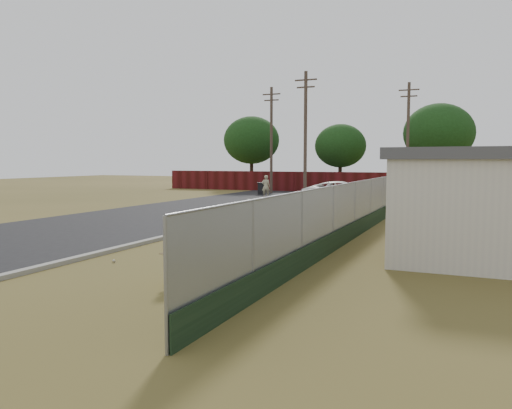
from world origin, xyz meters
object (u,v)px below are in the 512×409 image
at_px(fire_hydrant, 176,266).
at_px(pickup_truck, 343,193).
at_px(trash_bin, 261,188).
at_px(pedestrian, 266,186).
at_px(mailbox, 248,206).

distance_m(fire_hydrant, pickup_truck, 22.38).
height_order(pickup_truck, trash_bin, pickup_truck).
distance_m(fire_hydrant, pedestrian, 26.81).
distance_m(fire_hydrant, mailbox, 9.15).
height_order(fire_hydrant, mailbox, mailbox).
bearing_deg(pickup_truck, fire_hydrant, 176.62).
bearing_deg(pickup_truck, trash_bin, 46.20).
bearing_deg(pedestrian, mailbox, 85.54).
xyz_separation_m(pickup_truck, trash_bin, (-8.27, 6.00, -0.21)).
bearing_deg(pickup_truck, mailbox, 169.81).
bearing_deg(trash_bin, fire_hydrant, -70.54).
bearing_deg(fire_hydrant, trash_bin, 109.46).
xyz_separation_m(mailbox, pedestrian, (-6.13, 16.61, -0.12)).
height_order(pedestrian, trash_bin, pedestrian).
bearing_deg(mailbox, pedestrian, 110.27).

